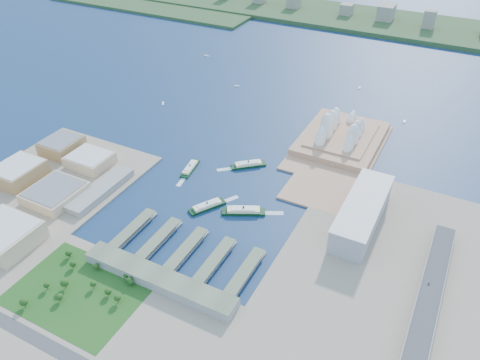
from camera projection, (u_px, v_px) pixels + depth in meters
The scene contains 24 objects.
ground at pixel (207, 215), 654.89m from camera, with size 3000.00×3000.00×0.00m, color #10294C.
west_land at pixel (21, 205), 672.08m from camera, with size 220.00×390.00×3.00m, color gray.
south_land at pixel (107, 326), 502.48m from camera, with size 720.00×180.00×3.00m, color gray.
east_land at pixel (367, 303), 527.85m from camera, with size 240.00×500.00×3.00m, color gray.
peninsula at pixel (339, 147), 801.28m from camera, with size 135.00×220.00×3.00m, color tan.
far_shore at pixel (380, 22), 1358.55m from camera, with size 2200.00×260.00×12.00m, color #2D4926.
opera_house at pixel (343, 126), 798.90m from camera, with size 134.00×180.00×58.00m, color white, non-canonical shape.
toaster_building at pixel (362, 213), 627.49m from camera, with size 45.00×155.00×35.00m, color gray.
expressway at pixel (422, 326), 493.79m from camera, with size 26.00×340.00×11.85m, color gray, non-canonical shape.
west_buildings at pixel (37, 184), 688.61m from camera, with size 200.00×280.00×27.00m, color #A27F51, non-canonical shape.
ferry_wharves at pixel (186, 250), 592.81m from camera, with size 184.00×90.00×9.30m, color #57634B, non-canonical shape.
terminal_building at pixel (159, 279), 546.61m from camera, with size 200.00×28.00×12.00m, color gray.
park at pixel (77, 287), 533.91m from camera, with size 150.00×110.00×16.00m, color #194714, non-canonical shape.
far_skyline at pixel (380, 12), 1324.63m from camera, with size 1900.00×140.00×55.00m, color gray, non-canonical shape.
ferry_a at pixel (190, 167), 745.17m from camera, with size 13.14×51.60×9.76m, color black, non-canonical shape.
ferry_b at pixel (248, 163), 752.91m from camera, with size 14.27×56.06×10.60m, color black, non-canonical shape.
ferry_c at pixel (207, 205), 665.96m from camera, with size 14.05×55.20×10.44m, color black, non-canonical shape.
ferry_d at pixel (243, 210), 656.50m from camera, with size 15.53×61.02×11.54m, color black, non-canonical shape.
boat_a at pixel (163, 103), 937.63m from camera, with size 3.56×14.26×2.75m, color white, non-canonical shape.
boat_b at pixel (237, 86), 1005.86m from camera, with size 3.48×9.95×2.69m, color white, non-canonical shape.
boat_c at pixel (404, 121), 876.09m from camera, with size 3.26×11.19×2.52m, color white, non-canonical shape.
boat_d at pixel (206, 56), 1151.96m from camera, with size 3.08×14.10×2.38m, color white, non-canonical shape.
boat_e at pixel (359, 88), 997.99m from camera, with size 3.55×11.15×2.74m, color white, non-canonical shape.
car_c at pixel (429, 284), 532.15m from camera, with size 1.74×4.28×1.24m, color slate.
Camera 1 is at (273.09, -425.71, 421.48)m, focal length 35.00 mm.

